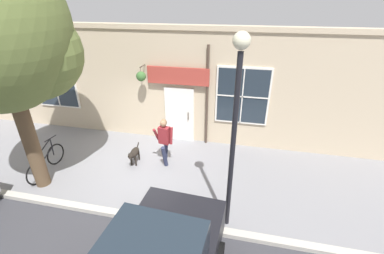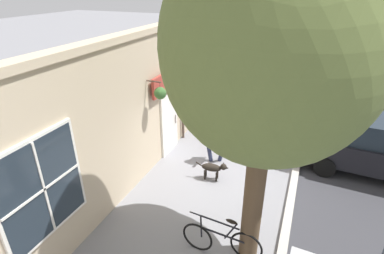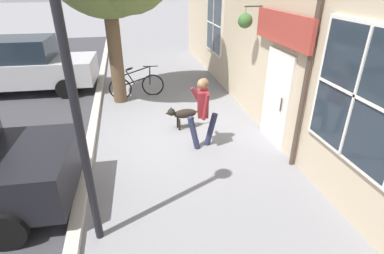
# 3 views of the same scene
# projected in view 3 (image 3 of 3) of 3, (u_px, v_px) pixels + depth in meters

# --- Properties ---
(ground_plane) EXTENTS (90.00, 90.00, 0.00)m
(ground_plane) POSITION_uv_depth(u_px,v_px,m) (176.00, 134.00, 7.36)
(ground_plane) COLOR gray
(storefront_facade) EXTENTS (0.95, 18.00, 4.19)m
(storefront_facade) POSITION_uv_depth(u_px,v_px,m) (274.00, 43.00, 6.86)
(storefront_facade) COLOR #C6B293
(storefront_facade) RESTS_ON ground_plane
(pedestrian_walking) EXTENTS (0.72, 0.60, 1.61)m
(pedestrian_walking) POSITION_uv_depth(u_px,v_px,m) (203.00, 108.00, 6.40)
(pedestrian_walking) COLOR #282D47
(pedestrian_walking) RESTS_ON ground_plane
(dog_on_leash) EXTENTS (1.00, 0.31, 0.61)m
(dog_on_leash) POSITION_uv_depth(u_px,v_px,m) (183.00, 114.00, 7.47)
(dog_on_leash) COLOR black
(dog_on_leash) RESTS_ON ground_plane
(leaning_bicycle) EXTENTS (1.73, 0.26, 1.01)m
(leaning_bicycle) POSITION_uv_depth(u_px,v_px,m) (137.00, 85.00, 9.46)
(leaning_bicycle) COLOR black
(leaning_bicycle) RESTS_ON ground_plane
(parked_car_nearest_curb) EXTENTS (4.39, 2.12, 1.75)m
(parked_car_nearest_curb) POSITION_uv_depth(u_px,v_px,m) (24.00, 65.00, 9.70)
(parked_car_nearest_curb) COLOR #B7B7BC
(parked_car_nearest_curb) RESTS_ON ground_plane
(street_lamp) EXTENTS (0.32, 0.32, 4.47)m
(street_lamp) POSITION_uv_depth(u_px,v_px,m) (61.00, 32.00, 3.14)
(street_lamp) COLOR black
(street_lamp) RESTS_ON ground_plane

